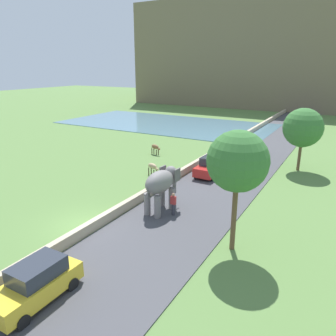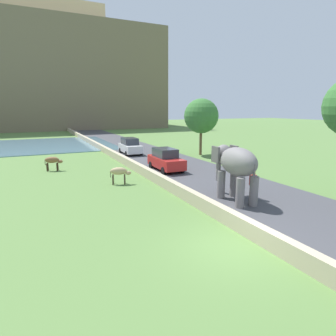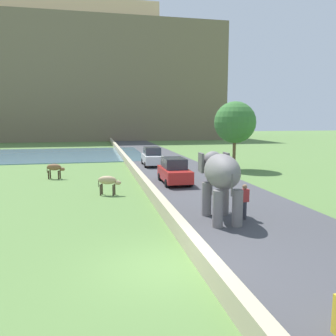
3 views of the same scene
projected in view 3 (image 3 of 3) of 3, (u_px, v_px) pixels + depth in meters
ground_plane at (162, 267)px, 10.35m from camera, size 220.00×220.00×0.00m
road_surface at (174, 169)px, 30.74m from camera, size 7.00×120.00×0.06m
barrier_wall at (134, 170)px, 27.98m from camera, size 0.40×110.00×0.68m
hill_distant at (75, 85)px, 79.17m from camera, size 64.00×28.00×24.67m
fort_on_hill at (72, 16)px, 76.96m from camera, size 38.39×8.00×6.00m
elephant at (220, 175)px, 14.90m from camera, size 1.56×3.50×2.99m
person_beside_elephant at (244, 201)px, 15.04m from camera, size 0.36×0.22×1.63m
car_white at (152, 157)px, 32.58m from camera, size 1.88×4.05×1.80m
car_red at (174, 171)px, 23.57m from camera, size 1.83×4.02×1.80m
cow_tan at (108, 181)px, 20.10m from camera, size 1.42×0.77×1.15m
cow_brown at (55, 168)px, 25.54m from camera, size 1.42×0.73×1.15m
tree_near at (235, 122)px, 30.01m from camera, size 3.66×3.66×6.02m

